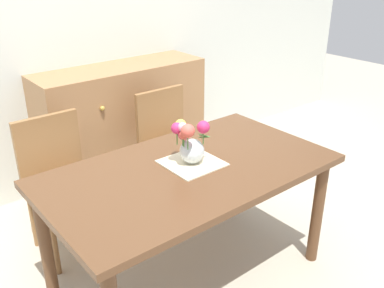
{
  "coord_description": "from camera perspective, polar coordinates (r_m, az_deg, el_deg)",
  "views": [
    {
      "loc": [
        -1.3,
        -1.62,
        1.84
      ],
      "look_at": [
        0.04,
        0.03,
        0.87
      ],
      "focal_mm": 40.09,
      "sensor_mm": 36.0,
      "label": 1
    }
  ],
  "objects": [
    {
      "name": "back_wall",
      "position": [
        3.51,
        -17.68,
        16.11
      ],
      "size": [
        7.0,
        0.1,
        2.8
      ],
      "primitive_type": "cube",
      "color": "silver",
      "rests_on": "ground_plane"
    },
    {
      "name": "chair_left",
      "position": [
        2.89,
        -17.29,
        -4.03
      ],
      "size": [
        0.42,
        0.42,
        0.9
      ],
      "rotation": [
        0.0,
        0.0,
        3.14
      ],
      "color": "olive",
      "rests_on": "ground_plane"
    },
    {
      "name": "chair_right",
      "position": [
        3.26,
        -3.04,
        0.46
      ],
      "size": [
        0.42,
        0.42,
        0.9
      ],
      "rotation": [
        0.0,
        0.0,
        3.14
      ],
      "color": "olive",
      "rests_on": "ground_plane"
    },
    {
      "name": "placemat",
      "position": [
        2.39,
        -0.0,
        -2.54
      ],
      "size": [
        0.3,
        0.3,
        0.01
      ],
      "primitive_type": "cube",
      "color": "beige",
      "rests_on": "dining_table"
    },
    {
      "name": "ground_plane",
      "position": [
        2.78,
        -0.3,
        -17.06
      ],
      "size": [
        12.0,
        12.0,
        0.0
      ],
      "primitive_type": "plane",
      "color": "#B7AD99"
    },
    {
      "name": "dining_table",
      "position": [
        2.39,
        -0.34,
        -5.12
      ],
      "size": [
        1.6,
        0.91,
        0.75
      ],
      "color": "brown",
      "rests_on": "ground_plane"
    },
    {
      "name": "flower_vase",
      "position": [
        2.32,
        -0.31,
        0.31
      ],
      "size": [
        0.21,
        0.2,
        0.26
      ],
      "color": "silver",
      "rests_on": "placemat"
    },
    {
      "name": "dresser",
      "position": [
        3.64,
        -9.06,
        2.52
      ],
      "size": [
        1.4,
        0.47,
        1.0
      ],
      "color": "#9E7047",
      "rests_on": "ground_plane"
    }
  ]
}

